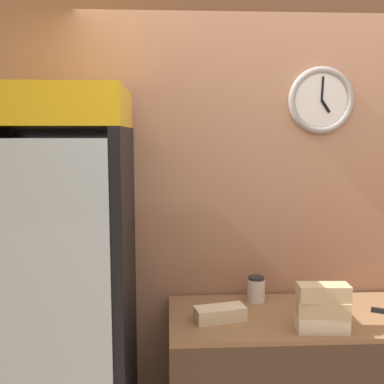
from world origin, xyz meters
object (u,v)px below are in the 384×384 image
Objects in this scene: sandwich_stack_bottom at (322,324)px; condiment_jar at (256,289)px; sandwich_flat_left at (220,314)px; sandwich_stack_middle at (323,308)px; beverage_cooler at (62,276)px; sandwich_stack_top at (324,292)px.

sandwich_stack_bottom is 0.48m from condiment_jar.
sandwich_flat_left is 1.91× the size of condiment_jar.
condiment_jar is (-0.24, 0.41, -0.05)m from sandwich_stack_middle.
beverage_cooler is at bearing 170.48° from sandwich_stack_middle.
sandwich_stack_top is (-0.00, 0.00, 0.08)m from sandwich_stack_middle.
sandwich_stack_top is at bearing 180.00° from sandwich_stack_bottom.
sandwich_stack_middle reaches higher than sandwich_flat_left.
beverage_cooler is 7.44× the size of sandwich_flat_left.
sandwich_stack_middle is 0.93× the size of sandwich_flat_left.
beverage_cooler reaches higher than condiment_jar.
sandwich_flat_left is at bearing 162.09° from sandwich_stack_top.
condiment_jar is (0.23, 0.25, 0.03)m from sandwich_flat_left.
sandwich_stack_bottom is 0.91× the size of sandwich_flat_left.
sandwich_stack_middle is at bearing -9.52° from beverage_cooler.
sandwich_flat_left is (-0.48, 0.15, -0.00)m from sandwich_stack_bottom.
sandwich_stack_top is 0.53m from sandwich_flat_left.
condiment_jar is at bearing 120.70° from sandwich_stack_top.
sandwich_flat_left is at bearing -4.33° from beverage_cooler.
sandwich_stack_top reaches higher than sandwich_flat_left.
beverage_cooler is at bearing 175.67° from sandwich_flat_left.
sandwich_flat_left is at bearing 162.09° from sandwich_stack_bottom.
beverage_cooler is 8.25× the size of sandwich_stack_top.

